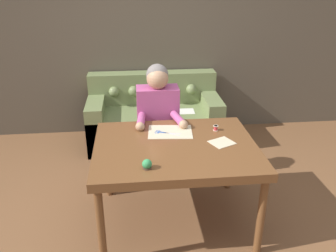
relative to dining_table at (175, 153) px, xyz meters
name	(u,v)px	position (x,y,z in m)	size (l,w,h in m)	color
ground_plane	(163,228)	(-0.11, -0.10, -0.67)	(16.00, 16.00, 0.00)	brown
wall_back	(147,33)	(-0.11, 2.01, 0.63)	(8.00, 0.06, 2.60)	brown
dining_table	(175,153)	(0.00, 0.00, 0.00)	(1.30, 1.03, 0.74)	brown
couch	(154,118)	(-0.07, 1.61, -0.37)	(1.61, 0.78, 0.84)	olive
person	(158,125)	(-0.09, 0.67, -0.05)	(0.46, 0.55, 1.23)	#33281E
pattern_paper_main	(170,132)	(-0.02, 0.25, 0.07)	(0.40, 0.32, 0.00)	beige
pattern_paper_offcut	(222,142)	(0.38, 0.00, 0.07)	(0.23, 0.22, 0.00)	beige
scissors	(163,133)	(-0.08, 0.24, 0.07)	(0.23, 0.14, 0.01)	silver
thread_spool	(216,128)	(0.38, 0.24, 0.09)	(0.04, 0.04, 0.05)	red
pin_cushion	(147,164)	(-0.25, -0.34, 0.10)	(0.07, 0.07, 0.07)	#4C3828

